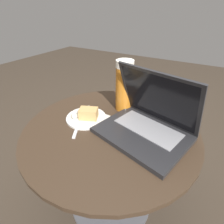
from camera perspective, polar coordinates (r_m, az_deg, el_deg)
name	(u,v)px	position (r m, az deg, el deg)	size (l,w,h in m)	color
ground_plane	(111,199)	(1.08, -0.34, -26.47)	(6.00, 6.00, 0.00)	#382D23
table	(111,154)	(0.81, -0.41, -13.59)	(0.70, 0.70, 0.49)	#515156
napkin	(89,117)	(0.77, -7.67, -1.59)	(0.16, 0.11, 0.00)	silver
laptop	(147,122)	(0.66, 11.46, -3.24)	(0.37, 0.31, 0.24)	#232326
beer_glass	(124,86)	(0.79, 3.97, 8.49)	(0.08, 0.08, 0.23)	#C6701E
snack_plate	(87,116)	(0.76, -8.30, -1.22)	(0.17, 0.17, 0.05)	silver
fork	(79,122)	(0.75, -10.77, -3.23)	(0.10, 0.17, 0.01)	silver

